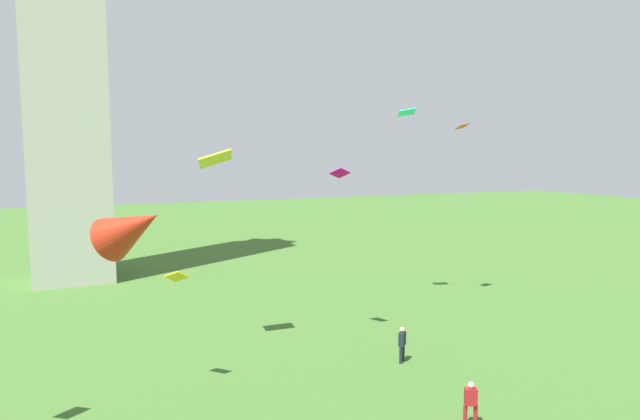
# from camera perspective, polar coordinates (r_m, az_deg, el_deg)

# --- Properties ---
(person_1) EXTENTS (0.53, 0.51, 1.79)m
(person_1) POSITION_cam_1_polar(r_m,az_deg,el_deg) (26.78, 9.09, -14.27)
(person_1) COLOR #1E2333
(person_1) RESTS_ON ground_plane
(person_2) EXTENTS (0.52, 0.44, 1.75)m
(person_2) POSITION_cam_1_polar(r_m,az_deg,el_deg) (21.52, 16.36, -19.66)
(person_2) COLOR red
(person_2) RESTS_ON ground_plane
(kite_flying_1) EXTENTS (1.04, 0.85, 0.49)m
(kite_flying_1) POSITION_cam_1_polar(r_m,az_deg,el_deg) (37.40, 15.50, 8.93)
(kite_flying_1) COLOR #C44715
(kite_flying_2) EXTENTS (1.01, 0.95, 0.68)m
(kite_flying_2) POSITION_cam_1_polar(r_m,az_deg,el_deg) (23.27, -15.59, -7.11)
(kite_flying_2) COLOR yellow
(kite_flying_3) EXTENTS (1.42, 1.12, 0.60)m
(kite_flying_3) POSITION_cam_1_polar(r_m,az_deg,el_deg) (36.68, 9.62, 10.64)
(kite_flying_3) COLOR #2AEFC6
(kite_flying_4) EXTENTS (2.48, 2.47, 1.94)m
(kite_flying_4) POSITION_cam_1_polar(r_m,az_deg,el_deg) (14.91, -20.01, -1.84)
(kite_flying_4) COLOR #B42813
(kite_flying_5) EXTENTS (0.90, 1.03, 0.61)m
(kite_flying_5) POSITION_cam_1_polar(r_m,az_deg,el_deg) (28.15, 2.21, 4.11)
(kite_flying_5) COLOR #B9057D
(kite_flying_6) EXTENTS (1.92, 1.30, 1.07)m
(kite_flying_6) POSITION_cam_1_polar(r_m,az_deg,el_deg) (26.97, -11.52, 5.57)
(kite_flying_6) COLOR gold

